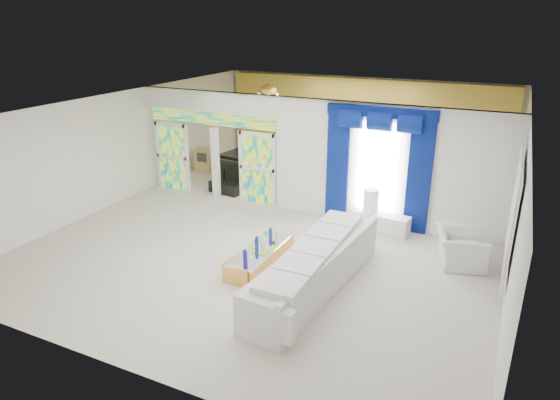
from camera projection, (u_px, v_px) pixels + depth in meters
The scene contains 22 objects.
floor at pixel (290, 224), 12.39m from camera, with size 12.00×12.00×0.00m, color #B7AF9E.
dividing_wall at pixel (389, 167), 11.85m from camera, with size 5.70×0.18×3.00m, color white.
dividing_header at pixel (210, 101), 13.43m from camera, with size 4.30×0.18×0.55m, color white.
stained_panel_left at pixel (173, 157), 14.61m from camera, with size 0.95×0.04×2.00m, color #994C3F.
stained_panel_right at pixel (258, 168), 13.46m from camera, with size 0.95×0.04×2.00m, color #994C3F.
stained_transom at pixel (211, 119), 13.60m from camera, with size 4.00×0.05×0.35m, color #994C3F.
window_pane at pixel (378, 169), 11.88m from camera, with size 1.00×0.02×2.30m, color white.
blue_drape_left at pixel (338, 166), 12.27m from camera, with size 0.55×0.10×2.80m, color #030647.
blue_drape_right at pixel (419, 177), 11.47m from camera, with size 0.55×0.10×2.80m, color #030647.
blue_pelmet at pixel (381, 112), 11.37m from camera, with size 2.60×0.12×0.25m, color #030647.
wall_mirror at pixel (514, 212), 9.01m from camera, with size 0.04×2.70×1.90m, color white.
gold_curtains at pixel (361, 122), 16.86m from camera, with size 9.70×0.12×2.90m, color #B6802B.
white_sofa at pixel (316, 270), 9.34m from camera, with size 0.87×4.08×0.78m, color silver.
coffee_table at pixel (260, 258), 10.21m from camera, with size 0.60×1.79×0.40m, color gold.
console_table at pixel (382, 223), 11.93m from camera, with size 1.32×0.42×0.44m, color white.
table_lamp at pixel (371, 201), 11.87m from camera, with size 0.36×0.36×0.58m, color white.
armchair at pixel (460, 248), 10.31m from camera, with size 1.09×0.95×0.71m, color silver.
grand_piano at pixel (251, 165), 15.78m from camera, with size 1.32×1.74×0.88m, color black.
piano_bench at pixel (225, 188), 14.52m from camera, with size 0.98×0.38×0.33m, color black.
tv_console at pixel (204, 160), 16.53m from camera, with size 0.54×0.49×0.78m, color tan.
chandelier at pixel (268, 94), 15.27m from camera, with size 0.60×0.60×0.60m, color gold.
decanters at pixel (256, 247), 10.06m from camera, with size 0.17×1.32×0.23m.
Camera 1 is at (4.68, -10.39, 4.90)m, focal length 31.72 mm.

